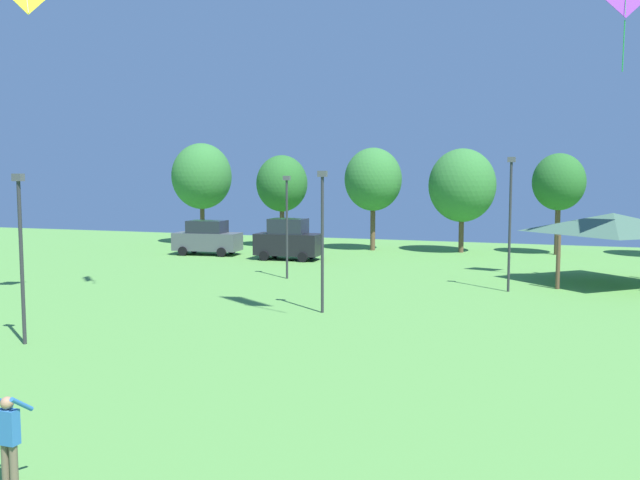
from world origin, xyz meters
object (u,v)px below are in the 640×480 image
at_px(light_post_2, 21,248).
at_px(treeline_tree_1, 282,184).
at_px(park_pavilion, 613,223).
at_px(parked_car_leftmost, 207,238).
at_px(light_post_0, 510,216).
at_px(treeline_tree_2, 373,180).
at_px(treeline_tree_0, 202,176).
at_px(treeline_tree_3, 462,185).
at_px(parked_car_second_from_left, 288,240).
at_px(light_post_1, 322,232).
at_px(treeline_tree_4, 559,182).
at_px(person_standing_near_foreground, 9,436).
at_px(light_post_3, 287,220).

relative_size(light_post_2, treeline_tree_1, 0.78).
bearing_deg(park_pavilion, parked_car_leftmost, 169.33).
distance_m(light_post_0, treeline_tree_1, 23.76).
relative_size(park_pavilion, treeline_tree_2, 0.86).
distance_m(park_pavilion, light_post_0, 6.11).
distance_m(treeline_tree_0, treeline_tree_3, 20.67).
bearing_deg(parked_car_second_from_left, light_post_1, -65.72).
bearing_deg(light_post_0, light_post_2, -131.86).
xyz_separation_m(treeline_tree_1, treeline_tree_3, (13.59, 0.65, -0.09)).
bearing_deg(treeline_tree_1, treeline_tree_4, 4.17).
distance_m(person_standing_near_foreground, treeline_tree_4, 41.89).
distance_m(light_post_3, treeline_tree_1, 16.60).
distance_m(parked_car_second_from_left, light_post_2, 23.65).
bearing_deg(treeline_tree_1, parked_car_second_from_left, -64.56).
height_order(treeline_tree_3, treeline_tree_4, treeline_tree_3).
xyz_separation_m(light_post_0, light_post_3, (-11.39, 0.32, -0.44)).
xyz_separation_m(parked_car_second_from_left, treeline_tree_4, (16.50, 8.97, 3.72)).
bearing_deg(treeline_tree_1, light_post_0, -40.62).
distance_m(park_pavilion, treeline_tree_2, 19.36).
bearing_deg(light_post_0, light_post_3, 178.39).
bearing_deg(treeline_tree_1, treeline_tree_2, -0.54).
xyz_separation_m(park_pavilion, light_post_1, (-11.31, -11.51, 0.13)).
distance_m(parked_car_second_from_left, park_pavilion, 19.63).
height_order(person_standing_near_foreground, light_post_0, light_post_0).
bearing_deg(person_standing_near_foreground, treeline_tree_1, 78.40).
relative_size(light_post_2, treeline_tree_4, 0.78).
bearing_deg(light_post_2, treeline_tree_3, 73.17).
height_order(light_post_0, treeline_tree_3, treeline_tree_3).
distance_m(light_post_3, treeline_tree_4, 21.44).
height_order(parked_car_leftmost, park_pavilion, park_pavilion).
xyz_separation_m(light_post_0, treeline_tree_3, (-4.41, 16.10, 1.23)).
bearing_deg(person_standing_near_foreground, light_post_3, 73.41).
relative_size(treeline_tree_0, treeline_tree_3, 1.09).
relative_size(light_post_0, light_post_1, 1.12).
bearing_deg(light_post_0, treeline_tree_2, 124.97).
bearing_deg(light_post_3, light_post_0, -1.61).
bearing_deg(light_post_0, treeline_tree_4, 83.05).
relative_size(person_standing_near_foreground, parked_car_second_from_left, 0.40).
height_order(parked_car_second_from_left, park_pavilion, park_pavilion).
distance_m(light_post_0, treeline_tree_4, 17.09).
bearing_deg(treeline_tree_0, parked_car_second_from_left, -35.85).
height_order(person_standing_near_foreground, parked_car_leftmost, parked_car_leftmost).
height_order(park_pavilion, treeline_tree_1, treeline_tree_1).
distance_m(parked_car_second_from_left, treeline_tree_1, 9.04).
bearing_deg(treeline_tree_4, light_post_0, -96.95).
xyz_separation_m(parked_car_leftmost, treeline_tree_4, (22.86, 8.21, 3.84)).
bearing_deg(treeline_tree_0, person_standing_near_foreground, -64.96).
relative_size(person_standing_near_foreground, treeline_tree_3, 0.23).
distance_m(park_pavilion, treeline_tree_0, 32.06).
bearing_deg(treeline_tree_0, treeline_tree_4, 2.72).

